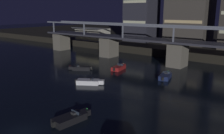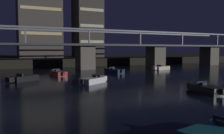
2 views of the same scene
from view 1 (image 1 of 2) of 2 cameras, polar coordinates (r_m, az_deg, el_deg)
The scene contains 7 objects.
river_bridge at distance 56.67m, azimuth 15.51°, elevation 4.12°, with size 87.15×6.40×9.38m.
waterfront_pavilion at distance 87.18m, azimuth -4.76°, elevation 7.84°, with size 12.40×7.40×4.70m.
speedboat_near_center at distance 42.12m, azimuth -5.48°, elevation -3.57°, with size 4.82×3.73×1.16m.
speedboat_mid_left at distance 46.72m, azimuth 12.70°, elevation -2.15°, with size 2.70×5.20×1.16m.
speedboat_mid_right at distance 52.44m, azimuth -7.49°, elevation -0.26°, with size 4.81×3.75×1.16m.
speedboat_far_left at distance 52.45m, azimuth 1.68°, elevation -0.15°, with size 2.50×5.22×1.16m.
speedboat_far_right at distance 28.64m, azimuth -9.80°, elevation -12.03°, with size 2.19×5.23×1.16m.
Camera 1 is at (21.33, -11.90, 12.54)m, focal length 38.11 mm.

